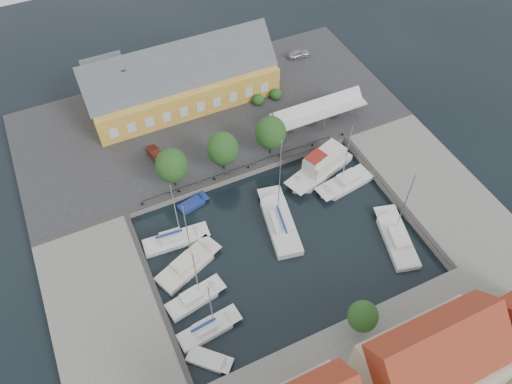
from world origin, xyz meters
The scene contains 21 objects.
ground centered at (0.00, 0.00, 0.00)m, with size 140.00×140.00×0.00m, color black.
north_quay centered at (0.00, 23.00, 0.50)m, with size 56.00×26.00×1.00m, color #2D2D30.
west_quay centered at (-22.00, -2.00, 0.50)m, with size 12.00×24.00×1.00m, color slate.
east_quay centered at (22.00, -2.00, 0.50)m, with size 12.00×24.00×1.00m, color slate.
quay_edge_fittings centered at (0.02, 4.75, 1.06)m, with size 56.00×24.72×0.40m.
warehouse centered at (-2.60, 28.36, 4.43)m, with size 28.56×14.00×9.55m.
tent_canopy centered at (14.00, 14.50, 3.68)m, with size 14.00×4.00×2.83m.
quay_trees centered at (-2.00, 12.00, 4.88)m, with size 18.20×4.20×6.30m.
car_silver centered at (19.31, 30.08, 1.64)m, with size 1.52×3.78×1.29m, color #ADAFB5.
car_red centered at (-9.71, 17.56, 1.68)m, with size 1.43×4.11×1.36m, color #521A12.
center_sailboat centered at (0.94, 0.89, 0.36)m, with size 5.21×11.15×14.56m.
trawler centered at (10.12, 6.59, 1.02)m, with size 11.12×6.48×5.00m.
east_boat_a centered at (11.99, 3.12, 0.26)m, with size 8.60×3.93×11.78m.
east_boat_c centered at (12.94, -7.36, 0.26)m, with size 5.32×9.77×11.92m.
west_boat_a centered at (-11.96, 4.18, 0.27)m, with size 8.42×2.99×10.99m.
west_boat_b centered at (-11.79, 0.10, 0.26)m, with size 8.88×5.96×11.60m.
west_boat_c centered at (-12.58, -4.32, 0.26)m, with size 7.31×3.49×9.75m.
west_boat_d centered at (-12.55, -8.40, 0.27)m, with size 7.43×2.97×9.88m.
launch_sw centered at (-13.70, -11.50, 0.09)m, with size 4.75×4.67×0.98m.
launch_nw centered at (-7.88, 8.69, 0.09)m, with size 4.35×2.50×0.88m.
townhouses centered at (1.93, -23.24, 5.82)m, with size 36.30×8.50×12.00m.
Camera 1 is at (-17.50, -31.20, 51.66)m, focal length 35.00 mm.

